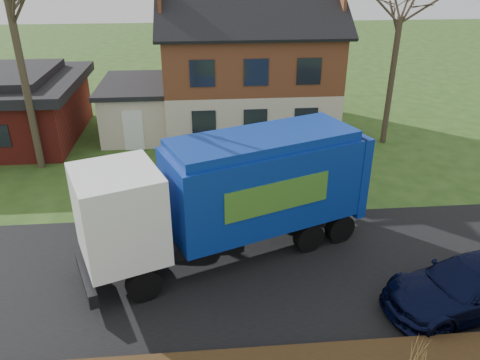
{
  "coord_description": "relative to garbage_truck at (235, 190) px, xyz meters",
  "views": [
    {
      "loc": [
        -0.78,
        -12.19,
        9.21
      ],
      "look_at": [
        0.53,
        2.5,
        2.02
      ],
      "focal_mm": 35.0,
      "sensor_mm": 36.0,
      "label": 1
    }
  ],
  "objects": [
    {
      "name": "ground",
      "position": [
        -0.25,
        -1.12,
        -2.34
      ],
      "size": [
        120.0,
        120.0,
        0.0
      ],
      "primitive_type": "plane",
      "color": "#294818",
      "rests_on": "ground"
    },
    {
      "name": "road",
      "position": [
        -0.25,
        -1.12,
        -2.33
      ],
      "size": [
        80.0,
        7.0,
        0.02
      ],
      "primitive_type": "cube",
      "color": "black",
      "rests_on": "ground"
    },
    {
      "name": "main_house",
      "position": [
        1.24,
        12.78,
        1.69
      ],
      "size": [
        12.95,
        8.95,
        9.26
      ],
      "color": "beige",
      "rests_on": "ground"
    },
    {
      "name": "garbage_truck",
      "position": [
        0.0,
        0.0,
        0.0
      ],
      "size": [
        9.76,
        5.79,
        4.06
      ],
      "rotation": [
        0.0,
        0.0,
        0.37
      ],
      "color": "black",
      "rests_on": "ground"
    },
    {
      "name": "silver_sedan",
      "position": [
        -3.17,
        2.19,
        -1.54
      ],
      "size": [
        4.99,
        2.11,
        1.6
      ],
      "primitive_type": "imported",
      "rotation": [
        0.0,
        0.0,
        1.48
      ],
      "color": "#A8AAB0",
      "rests_on": "ground"
    },
    {
      "name": "navy_wagon",
      "position": [
        6.42,
        -3.38,
        -1.6
      ],
      "size": [
        5.44,
        3.04,
        1.49
      ],
      "primitive_type": "imported",
      "rotation": [
        0.0,
        0.0,
        -1.38
      ],
      "color": "black",
      "rests_on": "ground"
    },
    {
      "name": "grass_clump_east",
      "position": [
        3.81,
        -5.79,
        -1.56
      ],
      "size": [
        0.38,
        0.32,
        0.96
      ],
      "color": "#9F8246",
      "rests_on": "mulch_verge"
    }
  ]
}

